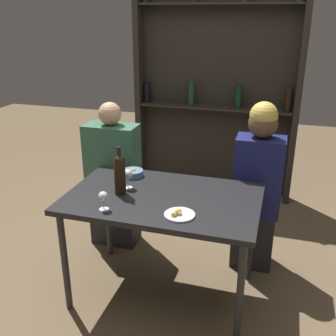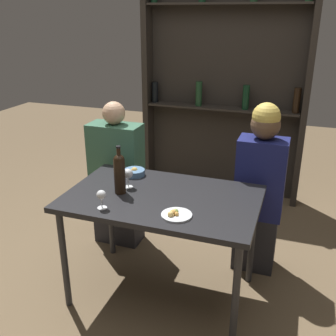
{
  "view_description": "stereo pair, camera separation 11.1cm",
  "coord_description": "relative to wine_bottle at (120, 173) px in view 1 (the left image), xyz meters",
  "views": [
    {
      "loc": [
        0.69,
        -2.18,
        1.87
      ],
      "look_at": [
        0.0,
        0.12,
        0.91
      ],
      "focal_mm": 42.0,
      "sensor_mm": 36.0,
      "label": 1
    },
    {
      "loc": [
        0.79,
        -2.15,
        1.87
      ],
      "look_at": [
        0.0,
        0.12,
        0.91
      ],
      "focal_mm": 42.0,
      "sensor_mm": 36.0,
      "label": 2
    }
  ],
  "objects": [
    {
      "name": "wine_bottle",
      "position": [
        0.0,
        0.0,
        0.0
      ],
      "size": [
        0.07,
        0.07,
        0.32
      ],
      "color": "black",
      "rests_on": "dining_table"
    },
    {
      "name": "snack_bowl",
      "position": [
        -0.03,
        0.3,
        -0.12
      ],
      "size": [
        0.15,
        0.15,
        0.06
      ],
      "color": "#4C7299",
      "rests_on": "dining_table"
    },
    {
      "name": "wine_glass_1",
      "position": [
        0.01,
        0.09,
        -0.05
      ],
      "size": [
        0.07,
        0.07,
        0.13
      ],
      "color": "silver",
      "rests_on": "dining_table"
    },
    {
      "name": "food_plate_0",
      "position": [
        0.44,
        -0.18,
        -0.14
      ],
      "size": [
        0.18,
        0.18,
        0.04
      ],
      "color": "silver",
      "rests_on": "dining_table"
    },
    {
      "name": "wine_rack_wall",
      "position": [
        0.28,
        1.88,
        0.2
      ],
      "size": [
        1.68,
        0.21,
        2.21
      ],
      "color": "#28231E",
      "rests_on": "ground_plane"
    },
    {
      "name": "seated_person_left",
      "position": [
        -0.32,
        0.59,
        -0.34
      ],
      "size": [
        0.42,
        0.22,
        1.23
      ],
      "color": "#26262B",
      "rests_on": "ground_plane"
    },
    {
      "name": "seated_person_right",
      "position": [
        0.84,
        0.59,
        -0.26
      ],
      "size": [
        0.35,
        0.22,
        1.3
      ],
      "color": "#26262B",
      "rests_on": "ground_plane"
    },
    {
      "name": "dining_table",
      "position": [
        0.28,
        0.04,
        -0.22
      ],
      "size": [
        1.25,
        0.78,
        0.76
      ],
      "color": "black",
      "rests_on": "ground_plane"
    },
    {
      "name": "wine_glass_0",
      "position": [
        -0.01,
        -0.24,
        -0.06
      ],
      "size": [
        0.06,
        0.06,
        0.12
      ],
      "color": "silver",
      "rests_on": "dining_table"
    },
    {
      "name": "ground_plane",
      "position": [
        0.28,
        0.04,
        -0.91
      ],
      "size": [
        10.0,
        10.0,
        0.0
      ],
      "primitive_type": "plane",
      "color": "brown"
    }
  ]
}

